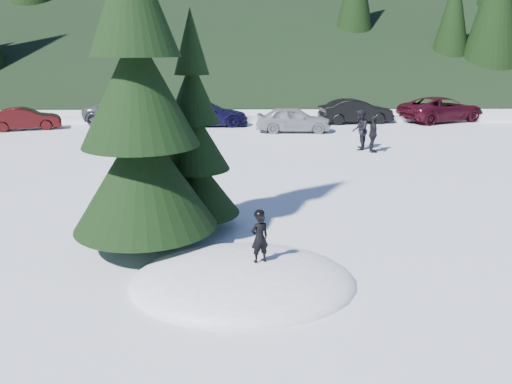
{
  "coord_description": "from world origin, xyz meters",
  "views": [
    {
      "loc": [
        0.07,
        -8.95,
        4.46
      ],
      "look_at": [
        0.31,
        2.65,
        1.1
      ],
      "focal_mm": 35.0,
      "sensor_mm": 36.0,
      "label": 1
    }
  ],
  "objects_px": {
    "child_skier": "(260,238)",
    "adult_0": "(360,130)",
    "car_1": "(25,119)",
    "spruce_short": "(194,147)",
    "car_4": "(294,119)",
    "car_6": "(441,109)",
    "adult_1": "(373,134)",
    "car_2": "(128,112)",
    "car_5": "(356,111)",
    "car_3": "(206,114)",
    "spruce_tall": "(139,104)"
  },
  "relations": [
    {
      "from": "adult_0",
      "to": "car_5",
      "type": "distance_m",
      "value": 8.49
    },
    {
      "from": "child_skier",
      "to": "car_5",
      "type": "relative_size",
      "value": 0.22
    },
    {
      "from": "spruce_short",
      "to": "car_6",
      "type": "height_order",
      "value": "spruce_short"
    },
    {
      "from": "child_skier",
      "to": "car_3",
      "type": "relative_size",
      "value": 0.2
    },
    {
      "from": "car_1",
      "to": "car_2",
      "type": "bearing_deg",
      "value": -86.45
    },
    {
      "from": "car_3",
      "to": "spruce_tall",
      "type": "bearing_deg",
      "value": 177.24
    },
    {
      "from": "car_5",
      "to": "car_3",
      "type": "bearing_deg",
      "value": 87.05
    },
    {
      "from": "adult_0",
      "to": "adult_1",
      "type": "relative_size",
      "value": 1.12
    },
    {
      "from": "spruce_tall",
      "to": "car_5",
      "type": "bearing_deg",
      "value": 65.5
    },
    {
      "from": "spruce_tall",
      "to": "car_1",
      "type": "relative_size",
      "value": 2.28
    },
    {
      "from": "adult_0",
      "to": "car_6",
      "type": "height_order",
      "value": "adult_0"
    },
    {
      "from": "adult_0",
      "to": "car_2",
      "type": "relative_size",
      "value": 0.35
    },
    {
      "from": "child_skier",
      "to": "adult_0",
      "type": "height_order",
      "value": "adult_0"
    },
    {
      "from": "adult_1",
      "to": "car_5",
      "type": "bearing_deg",
      "value": -8.55
    },
    {
      "from": "car_5",
      "to": "car_2",
      "type": "bearing_deg",
      "value": 81.03
    },
    {
      "from": "adult_0",
      "to": "car_1",
      "type": "xyz_separation_m",
      "value": [
        -17.56,
        6.13,
        -0.29
      ]
    },
    {
      "from": "adult_0",
      "to": "adult_1",
      "type": "height_order",
      "value": "adult_0"
    },
    {
      "from": "adult_1",
      "to": "car_4",
      "type": "distance_m",
      "value": 6.39
    },
    {
      "from": "car_5",
      "to": "car_6",
      "type": "distance_m",
      "value": 5.55
    },
    {
      "from": "car_2",
      "to": "car_5",
      "type": "bearing_deg",
      "value": -87.18
    },
    {
      "from": "child_skier",
      "to": "car_4",
      "type": "height_order",
      "value": "child_skier"
    },
    {
      "from": "spruce_tall",
      "to": "adult_1",
      "type": "height_order",
      "value": "spruce_tall"
    },
    {
      "from": "spruce_short",
      "to": "car_1",
      "type": "distance_m",
      "value": 19.73
    },
    {
      "from": "adult_1",
      "to": "car_4",
      "type": "bearing_deg",
      "value": 26.62
    },
    {
      "from": "adult_1",
      "to": "child_skier",
      "type": "bearing_deg",
      "value": 155.98
    },
    {
      "from": "adult_0",
      "to": "spruce_short",
      "type": "bearing_deg",
      "value": -15.27
    },
    {
      "from": "spruce_tall",
      "to": "spruce_short",
      "type": "bearing_deg",
      "value": 54.46
    },
    {
      "from": "spruce_tall",
      "to": "car_5",
      "type": "xyz_separation_m",
      "value": [
        9.03,
        19.82,
        -2.59
      ]
    },
    {
      "from": "car_3",
      "to": "car_4",
      "type": "relative_size",
      "value": 1.22
    },
    {
      "from": "child_skier",
      "to": "car_6",
      "type": "relative_size",
      "value": 0.18
    },
    {
      "from": "car_5",
      "to": "car_6",
      "type": "bearing_deg",
      "value": -92.48
    },
    {
      "from": "spruce_short",
      "to": "adult_0",
      "type": "distance_m",
      "value": 12.02
    },
    {
      "from": "adult_1",
      "to": "car_3",
      "type": "distance_m",
      "value": 11.29
    },
    {
      "from": "car_2",
      "to": "car_4",
      "type": "distance_m",
      "value": 10.32
    },
    {
      "from": "car_1",
      "to": "car_6",
      "type": "relative_size",
      "value": 0.69
    },
    {
      "from": "spruce_tall",
      "to": "adult_0",
      "type": "xyz_separation_m",
      "value": [
        7.42,
        11.49,
        -2.41
      ]
    },
    {
      "from": "child_skier",
      "to": "car_6",
      "type": "height_order",
      "value": "car_6"
    },
    {
      "from": "car_1",
      "to": "spruce_short",
      "type": "bearing_deg",
      "value": -165.04
    },
    {
      "from": "adult_1",
      "to": "car_2",
      "type": "relative_size",
      "value": 0.31
    },
    {
      "from": "child_skier",
      "to": "car_5",
      "type": "bearing_deg",
      "value": -130.17
    },
    {
      "from": "spruce_short",
      "to": "car_2",
      "type": "height_order",
      "value": "spruce_short"
    },
    {
      "from": "spruce_tall",
      "to": "car_2",
      "type": "relative_size",
      "value": 1.66
    },
    {
      "from": "car_5",
      "to": "car_1",
      "type": "bearing_deg",
      "value": 87.76
    },
    {
      "from": "car_4",
      "to": "car_6",
      "type": "relative_size",
      "value": 0.74
    },
    {
      "from": "adult_0",
      "to": "car_3",
      "type": "xyz_separation_m",
      "value": [
        -7.5,
        7.4,
        -0.18
      ]
    },
    {
      "from": "car_3",
      "to": "car_4",
      "type": "height_order",
      "value": "car_3"
    },
    {
      "from": "spruce_tall",
      "to": "car_6",
      "type": "distance_m",
      "value": 25.21
    },
    {
      "from": "spruce_tall",
      "to": "car_3",
      "type": "distance_m",
      "value": 19.06
    },
    {
      "from": "child_skier",
      "to": "adult_1",
      "type": "distance_m",
      "value": 13.82
    },
    {
      "from": "child_skier",
      "to": "car_1",
      "type": "relative_size",
      "value": 0.26
    }
  ]
}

